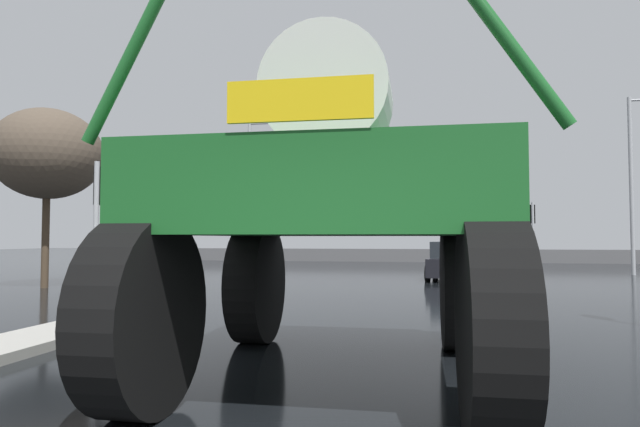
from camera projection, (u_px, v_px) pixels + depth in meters
ground_plane at (403, 284)px, 19.66m from camera, size 120.00×120.00×0.00m
oversize_sprayer at (337, 214)px, 6.66m from camera, size 4.42×5.58×4.38m
sedan_ahead at (453, 262)px, 21.78m from camera, size 2.28×4.28×1.52m
traffic_signal_near_left at (101, 203)px, 11.96m from camera, size 0.24×0.54×3.34m
traffic_signal_far_left at (444, 219)px, 25.03m from camera, size 0.24×0.55×3.50m
traffic_signal_far_right at (532, 222)px, 24.30m from camera, size 0.24×0.55×3.25m
streetlight_far_left at (252, 186)px, 29.81m from camera, size 2.04×0.24×8.12m
streetlight_far_right at (635, 175)px, 24.55m from camera, size 2.10×0.24×8.09m
bare_tree_left at (47, 154)px, 18.28m from camera, size 3.59×3.59×6.03m
roadside_barrier at (413, 256)px, 37.54m from camera, size 32.81×0.24×0.90m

